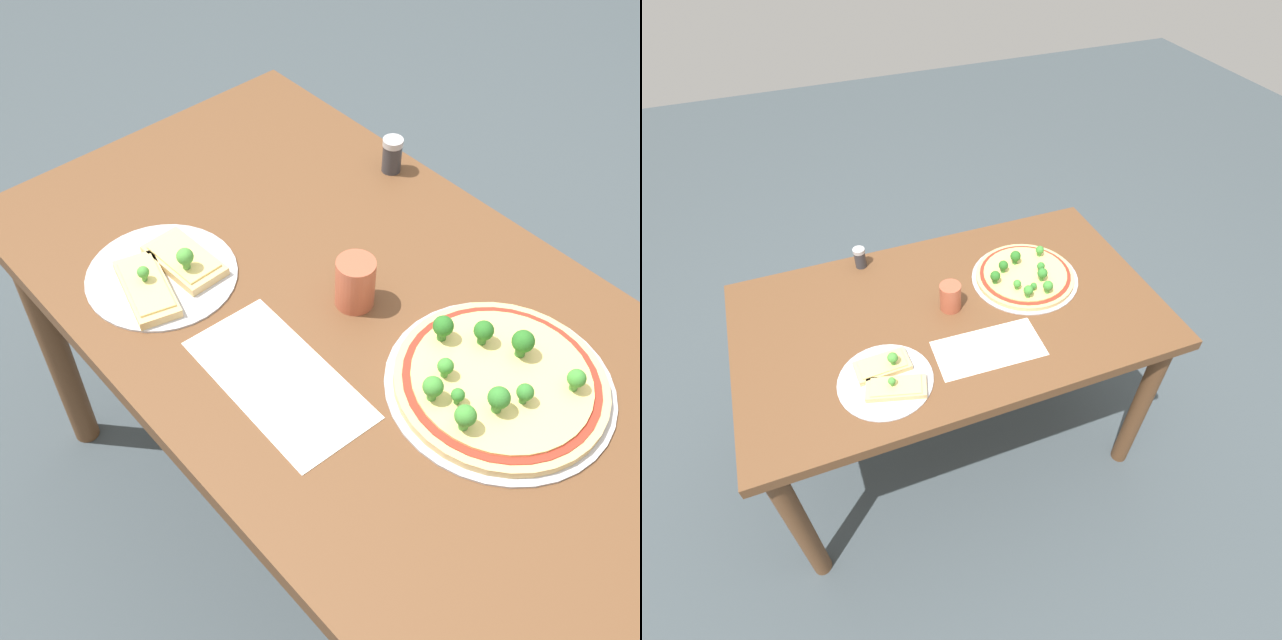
% 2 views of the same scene
% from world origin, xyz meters
% --- Properties ---
extents(ground_plane, '(8.00, 8.00, 0.00)m').
position_xyz_m(ground_plane, '(0.00, 0.00, 0.00)').
color(ground_plane, '#3D474C').
extents(dining_table, '(1.30, 0.76, 0.73)m').
position_xyz_m(dining_table, '(0.00, 0.00, 0.63)').
color(dining_table, brown).
rests_on(dining_table, ground_plane).
extents(pizza_tray_whole, '(0.35, 0.35, 0.07)m').
position_xyz_m(pizza_tray_whole, '(0.28, 0.06, 0.74)').
color(pizza_tray_whole, '#B7B7BC').
rests_on(pizza_tray_whole, dining_table).
extents(pizza_tray_slice, '(0.26, 0.26, 0.06)m').
position_xyz_m(pizza_tray_slice, '(-0.25, -0.19, 0.74)').
color(pizza_tray_slice, '#B7B7BC').
rests_on(pizza_tray_slice, dining_table).
extents(drinking_cup, '(0.07, 0.07, 0.09)m').
position_xyz_m(drinking_cup, '(0.01, 0.02, 0.77)').
color(drinking_cup, '#AD5138').
rests_on(drinking_cup, dining_table).
extents(condiment_shaker, '(0.04, 0.04, 0.07)m').
position_xyz_m(condiment_shaker, '(-0.21, 0.32, 0.76)').
color(condiment_shaker, '#333338').
rests_on(condiment_shaker, dining_table).
extents(paper_menu, '(0.32, 0.17, 0.00)m').
position_xyz_m(paper_menu, '(0.05, -0.18, 0.73)').
color(paper_menu, white).
rests_on(paper_menu, dining_table).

